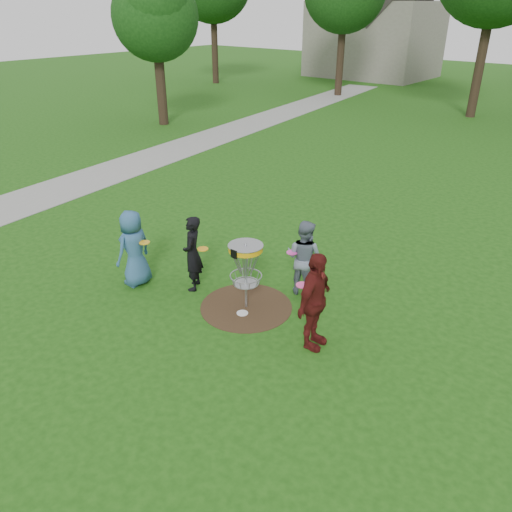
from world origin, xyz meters
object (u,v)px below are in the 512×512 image
Objects in this scene: player_black at (193,253)px; disc_golf_basket at (246,261)px; player_blue at (134,248)px; player_maroon at (314,302)px; player_grey at (304,258)px.

disc_golf_basket is (1.32, 0.12, 0.22)m from player_black.
player_blue is 1.24m from player_black.
player_black is at bearing 81.34° from player_maroon.
disc_golf_basket is (-1.68, 0.20, 0.13)m from player_maroon.
player_maroon is (3.00, -0.07, 0.09)m from player_black.
player_grey is 1.14× the size of disc_golf_basket.
player_blue is 2.51m from disc_golf_basket.
player_blue is 1.03× the size of player_grey.
player_black is at bearing -174.60° from disc_golf_basket.
player_black reaches higher than player_grey.
player_blue is at bearing -93.54° from player_black.
player_blue is at bearing -162.21° from disc_golf_basket.
disc_golf_basket is at bearing 106.31° from player_blue.
player_blue is 3.49m from player_grey.
player_maroon is at bearing 96.49° from player_blue.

